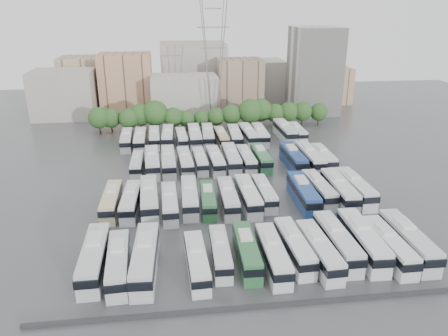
{
  "coord_description": "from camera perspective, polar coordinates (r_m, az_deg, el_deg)",
  "views": [
    {
      "loc": [
        -10.96,
        -73.37,
        33.22
      ],
      "look_at": [
        -0.92,
        4.67,
        3.0
      ],
      "focal_mm": 35.0,
      "sensor_mm": 36.0,
      "label": 1
    }
  ],
  "objects": [
    {
      "name": "bus_r0_s4",
      "position": [
        57.67,
        -3.56,
        -12.1
      ],
      "size": [
        2.89,
        11.5,
        3.58
      ],
      "rotation": [
        0.0,
        0.0,
        0.04
      ],
      "color": "silver",
      "rests_on": "ground"
    },
    {
      "name": "bus_r1_s4",
      "position": [
        74.92,
        -4.52,
        -3.77
      ],
      "size": [
        2.91,
        12.4,
        3.88
      ],
      "rotation": [
        0.0,
        0.0,
        -0.02
      ],
      "color": "silver",
      "rests_on": "ground"
    },
    {
      "name": "bus_r1_s2",
      "position": [
        75.0,
        -9.73,
        -3.88
      ],
      "size": [
        3.47,
        13.36,
        4.16
      ],
      "rotation": [
        0.0,
        0.0,
        0.04
      ],
      "color": "silver",
      "rests_on": "ground"
    },
    {
      "name": "bus_r2_s4",
      "position": [
        91.31,
        -5.1,
        0.82
      ],
      "size": [
        3.22,
        12.07,
        3.75
      ],
      "rotation": [
        0.0,
        0.0,
        0.05
      ],
      "color": "silver",
      "rests_on": "ground"
    },
    {
      "name": "bus_r2_s3",
      "position": [
        91.28,
        -7.27,
        0.83
      ],
      "size": [
        3.07,
        13.01,
        4.07
      ],
      "rotation": [
        0.0,
        0.0,
        0.02
      ],
      "color": "silver",
      "rests_on": "ground"
    },
    {
      "name": "bus_r2_s12",
      "position": [
        94.27,
        11.17,
        1.3
      ],
      "size": [
        3.01,
        13.47,
        4.22
      ],
      "rotation": [
        0.0,
        0.0,
        0.01
      ],
      "color": "silver",
      "rests_on": "ground"
    },
    {
      "name": "bus_r3_s12",
      "position": [
        112.93,
        7.94,
        4.81
      ],
      "size": [
        3.28,
        13.66,
        4.26
      ],
      "rotation": [
        0.0,
        0.0,
        0.02
      ],
      "color": "silver",
      "rests_on": "ground"
    },
    {
      "name": "bus_r0_s8",
      "position": [
        61.29,
        9.14,
        -10.07
      ],
      "size": [
        3.04,
        12.11,
        3.77
      ],
      "rotation": [
        0.0,
        0.0,
        0.04
      ],
      "color": "silver",
      "rests_on": "ground"
    },
    {
      "name": "bus_r2_s5",
      "position": [
        92.09,
        -3.14,
        0.96
      ],
      "size": [
        2.8,
        11.12,
        3.46
      ],
      "rotation": [
        0.0,
        0.0,
        0.04
      ],
      "color": "silver",
      "rests_on": "ground"
    },
    {
      "name": "bus_r3_s5",
      "position": [
        108.0,
        -3.85,
        4.17
      ],
      "size": [
        2.88,
        13.17,
        4.13
      ],
      "rotation": [
        0.0,
        0.0,
        0.0
      ],
      "color": "silver",
      "rests_on": "ground"
    },
    {
      "name": "bus_r0_s10",
      "position": [
        63.33,
        14.53,
        -9.28
      ],
      "size": [
        2.97,
        12.99,
        4.07
      ],
      "rotation": [
        0.0,
        0.0,
        0.01
      ],
      "color": "silver",
      "rests_on": "ground"
    },
    {
      "name": "bus_r0_s5",
      "position": [
        59.61,
        -0.48,
        -10.95
      ],
      "size": [
        2.6,
        10.87,
        3.39
      ],
      "rotation": [
        0.0,
        0.0,
        -0.02
      ],
      "color": "silver",
      "rests_on": "ground"
    },
    {
      "name": "bus_r3_s6",
      "position": [
        108.56,
        -2.13,
        4.26
      ],
      "size": [
        3.42,
        12.89,
        4.01
      ],
      "rotation": [
        0.0,
        0.0,
        -0.05
      ],
      "color": "silver",
      "rests_on": "ground"
    },
    {
      "name": "bus_r0_s9",
      "position": [
        60.91,
        12.28,
        -10.47
      ],
      "size": [
        3.17,
        12.45,
        3.88
      ],
      "rotation": [
        0.0,
        0.0,
        0.04
      ],
      "color": "silver",
      "rests_on": "ground"
    },
    {
      "name": "bus_r1_s3",
      "position": [
        73.27,
        -7.11,
        -4.55
      ],
      "size": [
        2.81,
        11.77,
        3.68
      ],
      "rotation": [
        0.0,
        0.0,
        0.02
      ],
      "color": "silver",
      "rests_on": "ground"
    },
    {
      "name": "bus_r3_s1",
      "position": [
        107.42,
        -10.9,
        3.67
      ],
      "size": [
        2.75,
        12.29,
        3.85
      ],
      "rotation": [
        0.0,
        0.0,
        0.01
      ],
      "color": "silver",
      "rests_on": "ground"
    },
    {
      "name": "city_buildings",
      "position": [
        147.47,
        -5.97,
        11.0
      ],
      "size": [
        102.0,
        35.0,
        20.0
      ],
      "color": "#9E998E",
      "rests_on": "ground"
    },
    {
      "name": "parapet",
      "position": [
        53.27,
        6.46,
        -17.39
      ],
      "size": [
        56.0,
        0.5,
        0.5
      ],
      "primitive_type": "cube",
      "color": "#2D2D30",
      "rests_on": "ground"
    },
    {
      "name": "bus_r1_s12",
      "position": [
        79.55,
        14.82,
        -2.79
      ],
      "size": [
        3.3,
        13.48,
        4.21
      ],
      "rotation": [
        0.0,
        0.0,
        -0.03
      ],
      "color": "silver",
      "rests_on": "ground"
    },
    {
      "name": "bus_r1_s11",
      "position": [
        79.56,
        12.27,
        -2.7
      ],
      "size": [
        3.0,
        12.29,
        3.84
      ],
      "rotation": [
        0.0,
        0.0,
        0.03
      ],
      "color": "silver",
      "rests_on": "ground"
    },
    {
      "name": "bus_r2_s11",
      "position": [
        93.81,
        9.02,
        1.31
      ],
      "size": [
        2.97,
        13.08,
        4.09
      ],
      "rotation": [
        0.0,
        0.0,
        0.01
      ],
      "color": "navy",
      "rests_on": "ground"
    },
    {
      "name": "bus_r3_s7",
      "position": [
        107.87,
        -0.35,
        4.03
      ],
      "size": [
        2.89,
        11.29,
        3.52
      ],
      "rotation": [
        0.0,
        0.0,
        0.04
      ],
      "color": "tan",
      "rests_on": "ground"
    },
    {
      "name": "electricity_pylon",
      "position": [
        124.9,
        -1.36,
        14.31
      ],
      "size": [
        9.0,
        6.91,
        33.83
      ],
      "color": "slate",
      "rests_on": "ground"
    },
    {
      "name": "bus_r1_s13",
      "position": [
        81.42,
        16.74,
        -2.48
      ],
      "size": [
        3.05,
        13.05,
        4.08
      ],
      "rotation": [
        0.0,
        0.0,
        0.02
      ],
      "color": "silver",
      "rests_on": "ground"
    },
    {
      "name": "bus_r1_s1",
      "position": [
        74.99,
        -12.05,
        -4.24
      ],
      "size": [
        3.17,
        11.93,
        3.71
      ],
      "rotation": [
        0.0,
        0.0,
        -0.05
      ],
      "color": "silver",
      "rests_on": "ground"
    },
    {
      "name": "bus_r2_s1",
      "position": [
        91.89,
        -11.27,
        0.51
      ],
      "size": [
        2.49,
        10.88,
        3.4
      ],
      "rotation": [
        0.0,
        0.0,
        -0.01
      ],
      "color": "silver",
      "rests_on": "ground"
    },
    {
      "name": "bus_r2_s6",
      "position": [
        91.81,
        -1.12,
        1.02
      ],
      "size": [
        3.08,
        12.03,
        3.75
      ],
      "rotation": [
        0.0,
        0.0,
        0.04
      ],
      "color": "silver",
      "rests_on": "ground"
    },
    {
      "name": "bus_r2_s13",
      "position": [
        96.1,
        12.85,
        1.38
      ],
      "size": [
        2.68,
        11.69,
        3.66
      ],
      "rotation": [
        0.0,
        0.0,
        -0.01
      ],
      "color": "silver",
      "rests_on": "ground"
    },
    {
      "name": "bus_r1_s10",
      "position": [
        77.12,
        10.3,
        -3.23
      ],
      "size": [
        3.14,
        13.11,
        4.09
      ],
      "rotation": [
        0.0,
        0.0,
        -0.02
      ],
      "color": "navy",
      "rests_on": "ground"
    },
    {
      "name": "bus_r2_s9",
      "position": [
        93.66,
        4.86,
        1.37
      ],
      "size": [
        2.63,
        12.03,
        3.77
      ],
      "rotation": [
        0.0,
        0.0,
        -0.0
      ],
      "color": "#307046",
      "rests_on": "ground"
    },
    {
      "name": "bus_r3_s10",
      "position": [
        109.96,
        4.76,
        4.38
      ],
      "size": [
        2.99,
        12.32,
        3.84
      ],
      "rotation": [
        0.0,
        0.0,
        -0.03
      ],
      "color": "silver",
      "rests_on": "ground"
    },
    {
      "name": "bus_r2_s2",
      "position": [
        91.7,
        -9.35,
        0.82
      ],
      "size": [
        3.45,
        13.15,
        4.09
      ],
      "rotation": [
        0.0,
        0.0,
        0.05
      ],
      "color": "silver",
      "rests_on": "ground"
    },
    {
      "name": "bus_r3_s8",
      "position": [
        108.31,
        1.42,
        4.19
      ],
      "size": [
        3.21,
        12.42,
        3.86
      ],
      "rotation": [
        0.0,
        0.0,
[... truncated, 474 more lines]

